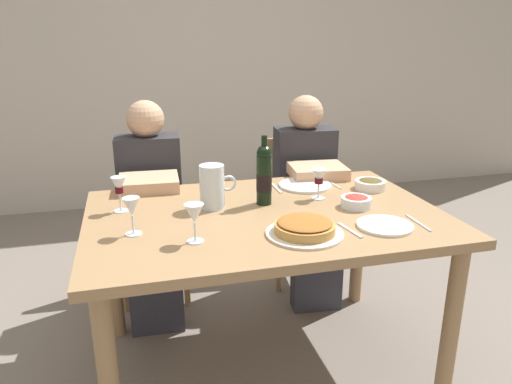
{
  "coord_description": "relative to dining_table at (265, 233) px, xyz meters",
  "views": [
    {
      "loc": [
        -0.53,
        -1.86,
        1.48
      ],
      "look_at": [
        -0.03,
        0.06,
        0.84
      ],
      "focal_mm": 33.86,
      "sensor_mm": 36.0,
      "label": 1
    }
  ],
  "objects": [
    {
      "name": "ground_plane",
      "position": [
        0.0,
        0.0,
        -0.67
      ],
      "size": [
        8.0,
        8.0,
        0.0
      ],
      "primitive_type": "plane",
      "color": "slate"
    },
    {
      "name": "back_wall",
      "position": [
        0.0,
        2.53,
        0.73
      ],
      "size": [
        8.0,
        0.1,
        2.8
      ],
      "primitive_type": "cube",
      "color": "beige",
      "rests_on": "ground"
    },
    {
      "name": "dining_table",
      "position": [
        0.0,
        0.0,
        0.0
      ],
      "size": [
        1.5,
        1.0,
        0.76
      ],
      "color": "#9E7A51",
      "rests_on": "ground"
    },
    {
      "name": "wine_bottle",
      "position": [
        0.03,
        0.11,
        0.23
      ],
      "size": [
        0.07,
        0.07,
        0.31
      ],
      "color": "black",
      "rests_on": "dining_table"
    },
    {
      "name": "water_pitcher",
      "position": [
        -0.21,
        0.12,
        0.18
      ],
      "size": [
        0.16,
        0.11,
        0.19
      ],
      "color": "silver",
      "rests_on": "dining_table"
    },
    {
      "name": "baked_tart",
      "position": [
        0.08,
        -0.27,
        0.12
      ],
      "size": [
        0.3,
        0.3,
        0.06
      ],
      "color": "silver",
      "rests_on": "dining_table"
    },
    {
      "name": "salad_bowl",
      "position": [
        0.4,
        -0.04,
        0.12
      ],
      "size": [
        0.13,
        0.13,
        0.06
      ],
      "color": "silver",
      "rests_on": "dining_table"
    },
    {
      "name": "olive_bowl",
      "position": [
        0.59,
        0.19,
        0.12
      ],
      "size": [
        0.15,
        0.15,
        0.05
      ],
      "color": "white",
      "rests_on": "dining_table"
    },
    {
      "name": "wine_glass_left_diner",
      "position": [
        -0.55,
        -0.1,
        0.2
      ],
      "size": [
        0.07,
        0.07,
        0.15
      ],
      "color": "silver",
      "rests_on": "dining_table"
    },
    {
      "name": "wine_glass_right_diner",
      "position": [
        -0.6,
        0.18,
        0.2
      ],
      "size": [
        0.06,
        0.06,
        0.15
      ],
      "color": "silver",
      "rests_on": "dining_table"
    },
    {
      "name": "wine_glass_centre",
      "position": [
        -0.33,
        -0.23,
        0.2
      ],
      "size": [
        0.07,
        0.07,
        0.15
      ],
      "color": "silver",
      "rests_on": "dining_table"
    },
    {
      "name": "wine_glass_spare",
      "position": [
        0.29,
        0.12,
        0.19
      ],
      "size": [
        0.07,
        0.07,
        0.14
      ],
      "color": "silver",
      "rests_on": "dining_table"
    },
    {
      "name": "dinner_plate_left_setting",
      "position": [
        0.41,
        -0.28,
        0.1
      ],
      "size": [
        0.22,
        0.22,
        0.01
      ],
      "primitive_type": "cylinder",
      "color": "white",
      "rests_on": "dining_table"
    },
    {
      "name": "dinner_plate_right_setting",
      "position": [
        0.3,
        0.31,
        0.1
      ],
      "size": [
        0.26,
        0.26,
        0.01
      ],
      "primitive_type": "cylinder",
      "color": "white",
      "rests_on": "dining_table"
    },
    {
      "name": "fork_left_setting",
      "position": [
        0.26,
        -0.28,
        0.09
      ],
      "size": [
        0.04,
        0.16,
        0.0
      ],
      "primitive_type": "cube",
      "rotation": [
        0.0,
        0.0,
        1.72
      ],
      "color": "silver",
      "rests_on": "dining_table"
    },
    {
      "name": "knife_left_setting",
      "position": [
        0.56,
        -0.28,
        0.09
      ],
      "size": [
        0.01,
        0.18,
        0.0
      ],
      "primitive_type": "cube",
      "rotation": [
        0.0,
        0.0,
        1.55
      ],
      "color": "silver",
      "rests_on": "dining_table"
    },
    {
      "name": "knife_right_setting",
      "position": [
        0.45,
        0.31,
        0.09
      ],
      "size": [
        0.02,
        0.18,
        0.0
      ],
      "primitive_type": "cube",
      "rotation": [
        0.0,
        0.0,
        1.62
      ],
      "color": "silver",
      "rests_on": "dining_table"
    },
    {
      "name": "spoon_right_setting",
      "position": [
        0.15,
        0.31,
        0.09
      ],
      "size": [
        0.02,
        0.16,
        0.0
      ],
      "primitive_type": "cube",
      "rotation": [
        0.0,
        0.0,
        1.56
      ],
      "color": "silver",
      "rests_on": "dining_table"
    },
    {
      "name": "chair_left",
      "position": [
        -0.45,
        0.87,
        -0.17
      ],
      "size": [
        0.42,
        0.42,
        0.87
      ],
      "rotation": [
        0.0,
        0.0,
        3.09
      ],
      "color": "#9E7A51",
      "rests_on": "ground"
    },
    {
      "name": "diner_left",
      "position": [
        -0.46,
        0.64,
        -0.05
      ],
      "size": [
        0.35,
        0.52,
        1.16
      ],
      "rotation": [
        0.0,
        0.0,
        3.09
      ],
      "color": "#2D2D33",
      "rests_on": "ground"
    },
    {
      "name": "chair_right",
      "position": [
        0.46,
        0.86,
        -0.17
      ],
      "size": [
        0.44,
        0.44,
        0.87
      ],
      "rotation": [
        0.0,
        0.0,
        3.04
      ],
      "color": "#9E7A51",
      "rests_on": "ground"
    },
    {
      "name": "diner_right",
      "position": [
        0.44,
        0.63,
        -0.05
      ],
      "size": [
        0.37,
        0.53,
        1.16
      ],
      "rotation": [
        0.0,
        0.0,
        3.04
      ],
      "color": "#2D2D33",
      "rests_on": "ground"
    }
  ]
}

